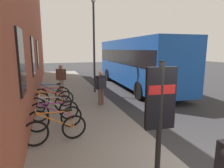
% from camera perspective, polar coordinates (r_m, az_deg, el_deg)
% --- Properties ---
extents(ground, '(60.00, 60.00, 0.00)m').
position_cam_1_polar(ground, '(10.20, 4.65, -5.01)').
color(ground, '#2D2D30').
extents(sidewalk_pavement, '(24.00, 3.50, 0.12)m').
position_cam_1_polar(sidewalk_pavement, '(11.42, -12.20, -3.22)').
color(sidewalk_pavement, gray).
rests_on(sidewalk_pavement, ground).
extents(station_facade, '(22.00, 0.65, 9.05)m').
position_cam_1_polar(station_facade, '(12.23, -23.68, 18.13)').
color(station_facade, brown).
rests_on(station_facade, ground).
extents(bicycle_mid_rack, '(0.48, 1.76, 0.97)m').
position_cam_1_polar(bicycle_mid_rack, '(5.67, -16.49, -12.86)').
color(bicycle_mid_rack, black).
rests_on(bicycle_mid_rack, sidewalk_pavement).
extents(bicycle_nearest_sign, '(0.48, 1.77, 0.97)m').
position_cam_1_polar(bicycle_nearest_sign, '(6.53, -16.60, -9.73)').
color(bicycle_nearest_sign, black).
rests_on(bicycle_nearest_sign, sidewalk_pavement).
extents(bicycle_far_end, '(0.48, 1.77, 0.97)m').
position_cam_1_polar(bicycle_far_end, '(7.30, -16.92, -7.58)').
color(bicycle_far_end, black).
rests_on(bicycle_far_end, sidewalk_pavement).
extents(bicycle_by_door, '(0.48, 1.77, 0.97)m').
position_cam_1_polar(bicycle_by_door, '(8.18, -17.97, -5.70)').
color(bicycle_by_door, black).
rests_on(bicycle_by_door, sidewalk_pavement).
extents(bicycle_beside_lamp, '(0.48, 1.77, 0.97)m').
position_cam_1_polar(bicycle_beside_lamp, '(8.96, -17.04, -4.25)').
color(bicycle_beside_lamp, black).
rests_on(bicycle_beside_lamp, sidewalk_pavement).
extents(bicycle_leaning_wall, '(0.48, 1.77, 0.97)m').
position_cam_1_polar(bicycle_leaning_wall, '(9.83, -17.60, -3.00)').
color(bicycle_leaning_wall, black).
rests_on(bicycle_leaning_wall, sidewalk_pavement).
extents(transit_info_sign, '(0.13, 0.55, 2.40)m').
position_cam_1_polar(transit_info_sign, '(3.44, 14.22, -6.68)').
color(transit_info_sign, black).
rests_on(transit_info_sign, sidewalk_pavement).
extents(city_bus, '(10.58, 2.92, 3.35)m').
position_cam_1_polar(city_bus, '(13.69, 7.19, 7.05)').
color(city_bus, '#1951B2').
rests_on(city_bus, ground).
extents(pedestrian_near_bus, '(0.47, 0.57, 1.71)m').
position_cam_1_polar(pedestrian_near_bus, '(11.34, -15.02, 2.25)').
color(pedestrian_near_bus, '#B2A599').
rests_on(pedestrian_near_bus, sidewalk_pavement).
extents(pedestrian_crossing_street, '(0.40, 0.57, 1.61)m').
position_cam_1_polar(pedestrian_crossing_street, '(8.79, -3.32, -0.10)').
color(pedestrian_crossing_street, brown).
rests_on(pedestrian_crossing_street, sidewalk_pavement).
extents(street_lamp, '(0.28, 0.28, 5.45)m').
position_cam_1_polar(street_lamp, '(11.42, -5.44, 13.51)').
color(street_lamp, '#333338').
rests_on(street_lamp, sidewalk_pavement).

